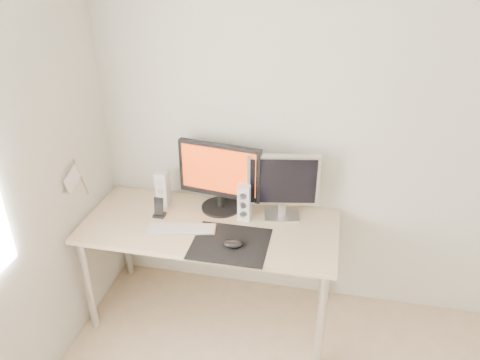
{
  "coord_description": "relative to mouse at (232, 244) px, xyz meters",
  "views": [
    {
      "loc": [
        -0.24,
        -0.99,
        2.35
      ],
      "look_at": [
        -0.76,
        1.48,
        1.01
      ],
      "focal_mm": 35.0,
      "sensor_mm": 36.0,
      "label": 1
    }
  ],
  "objects": [
    {
      "name": "wall_back",
      "position": [
        0.74,
        0.58,
        0.5
      ],
      "size": [
        3.5,
        0.0,
        3.5
      ],
      "primitive_type": "plane",
      "rotation": [
        1.57,
        0.0,
        0.0
      ],
      "color": "silver",
      "rests_on": "ground"
    },
    {
      "name": "mousepad",
      "position": [
        -0.02,
        0.03,
        -0.02
      ],
      "size": [
        0.45,
        0.4,
        0.0
      ],
      "primitive_type": "cube",
      "color": "black",
      "rests_on": "desk"
    },
    {
      "name": "mouse",
      "position": [
        0.0,
        0.0,
        0.0
      ],
      "size": [
        0.12,
        0.07,
        0.04
      ],
      "primitive_type": "ellipsoid",
      "color": "black",
      "rests_on": "mousepad"
    },
    {
      "name": "desk",
      "position": [
        -0.19,
        0.21,
        -0.1
      ],
      "size": [
        1.6,
        0.7,
        0.73
      ],
      "color": "#D1B587",
      "rests_on": "ground"
    },
    {
      "name": "main_monitor",
      "position": [
        -0.17,
        0.4,
        0.23
      ],
      "size": [
        0.55,
        0.3,
        0.47
      ],
      "color": "black",
      "rests_on": "desk"
    },
    {
      "name": "second_monitor",
      "position": [
        0.24,
        0.39,
        0.22
      ],
      "size": [
        0.45,
        0.2,
        0.43
      ],
      "color": "silver",
      "rests_on": "desk"
    },
    {
      "name": "speaker_left",
      "position": [
        -0.56,
        0.38,
        0.1
      ],
      "size": [
        0.08,
        0.09,
        0.24
      ],
      "color": "silver",
      "rests_on": "desk"
    },
    {
      "name": "speaker_right",
      "position": [
        0.01,
        0.32,
        0.1
      ],
      "size": [
        0.08,
        0.09,
        0.24
      ],
      "color": "white",
      "rests_on": "desk"
    },
    {
      "name": "keyboard",
      "position": [
        -0.35,
        0.11,
        -0.02
      ],
      "size": [
        0.43,
        0.19,
        0.02
      ],
      "color": "silver",
      "rests_on": "desk"
    },
    {
      "name": "phone_dock",
      "position": [
        -0.54,
        0.23,
        0.02
      ],
      "size": [
        0.07,
        0.06,
        0.13
      ],
      "color": "black",
      "rests_on": "desk"
    },
    {
      "name": "pennant",
      "position": [
        -0.98,
        0.06,
        0.29
      ],
      "size": [
        0.01,
        0.23,
        0.29
      ],
      "color": "#A57F54",
      "rests_on": "wall_left"
    }
  ]
}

